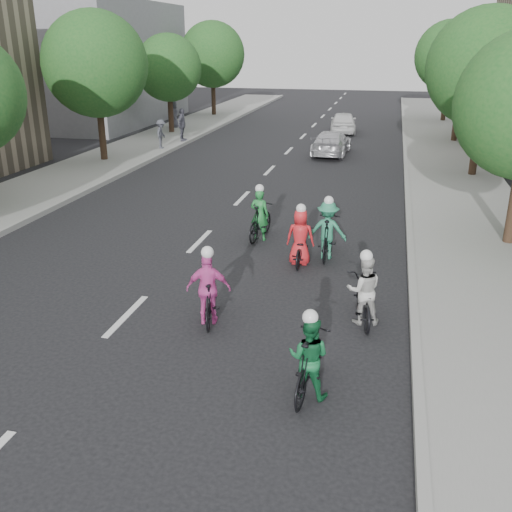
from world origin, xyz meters
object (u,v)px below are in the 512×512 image
(cyclist_1, at_px, (327,233))
(cyclist_4, at_px, (364,296))
(spectator_1, at_px, (182,125))
(follow_car_trail, at_px, (343,122))
(cyclist_3, at_px, (300,243))
(cyclist_2, at_px, (210,295))
(cyclist_5, at_px, (260,219))
(cyclist_0, at_px, (309,361))
(spectator_2, at_px, (174,114))
(spectator_0, at_px, (161,134))
(follow_car_lead, at_px, (332,143))

(cyclist_1, xyz_separation_m, cyclist_4, (1.17, -3.62, -0.10))
(cyclist_4, xyz_separation_m, spectator_1, (-11.27, 19.88, 0.48))
(follow_car_trail, bearing_deg, cyclist_3, 87.26)
(cyclist_2, bearing_deg, cyclist_5, -99.96)
(cyclist_1, distance_m, cyclist_2, 4.80)
(cyclist_2, xyz_separation_m, follow_car_trail, (0.40, 26.82, 0.04))
(cyclist_0, relative_size, spectator_2, 1.10)
(cyclist_1, bearing_deg, cyclist_2, 65.96)
(spectator_0, height_order, spectator_2, spectator_2)
(follow_car_trail, bearing_deg, follow_car_lead, 85.51)
(follow_car_trail, height_order, spectator_2, spectator_2)
(follow_car_lead, bearing_deg, cyclist_4, 100.52)
(cyclist_5, relative_size, spectator_1, 1.01)
(cyclist_0, bearing_deg, cyclist_1, -80.43)
(cyclist_2, xyz_separation_m, follow_car_lead, (0.47, 19.27, -0.02))
(cyclist_0, bearing_deg, spectator_0, -56.23)
(cyclist_4, distance_m, spectator_0, 20.93)
(cyclist_3, xyz_separation_m, spectator_0, (-9.75, 14.43, 0.33))
(follow_car_trail, height_order, spectator_0, spectator_0)
(cyclist_1, xyz_separation_m, spectator_1, (-10.10, 16.25, 0.38))
(cyclist_2, distance_m, follow_car_lead, 19.28)
(cyclist_4, xyz_separation_m, follow_car_trail, (-2.73, 26.05, 0.09))
(cyclist_0, height_order, follow_car_trail, cyclist_0)
(cyclist_4, bearing_deg, follow_car_trail, -94.73)
(follow_car_trail, bearing_deg, cyclist_0, 88.93)
(follow_car_trail, bearing_deg, spectator_0, 39.24)
(cyclist_4, bearing_deg, cyclist_2, 3.08)
(cyclist_2, bearing_deg, spectator_0, -76.84)
(follow_car_trail, bearing_deg, spectator_2, 1.16)
(spectator_1, bearing_deg, cyclist_4, -154.55)
(spectator_1, bearing_deg, cyclist_1, -152.25)
(cyclist_5, bearing_deg, spectator_1, -54.42)
(follow_car_lead, distance_m, follow_car_trail, 7.55)
(cyclist_3, xyz_separation_m, cyclist_5, (-1.48, 1.69, 0.04))
(cyclist_4, distance_m, cyclist_5, 5.74)
(cyclist_0, distance_m, cyclist_5, 7.99)
(cyclist_2, height_order, follow_car_trail, cyclist_2)
(cyclist_4, bearing_deg, cyclist_0, 64.92)
(cyclist_1, bearing_deg, follow_car_trail, -86.09)
(cyclist_2, height_order, cyclist_4, cyclist_2)
(cyclist_3, distance_m, follow_car_lead, 15.51)
(cyclist_2, height_order, cyclist_5, cyclist_2)
(spectator_0, relative_size, spectator_2, 0.89)
(cyclist_5, xyz_separation_m, spectator_0, (-8.27, 12.74, 0.30))
(cyclist_1, height_order, spectator_2, spectator_2)
(cyclist_3, xyz_separation_m, follow_car_lead, (-0.85, 15.49, 0.04))
(follow_car_lead, bearing_deg, cyclist_5, 89.73)
(spectator_0, distance_m, spectator_1, 2.45)
(cyclist_1, bearing_deg, spectator_1, -58.19)
(cyclist_3, relative_size, spectator_0, 1.10)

